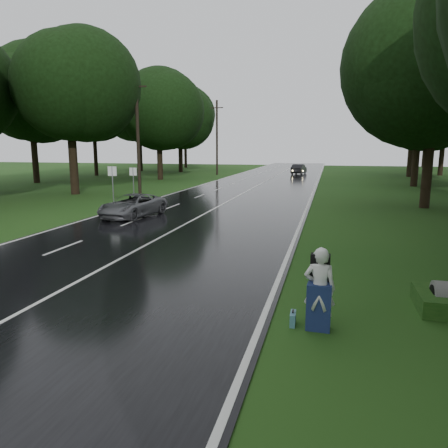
# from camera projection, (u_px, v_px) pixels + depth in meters

# --- Properties ---
(ground) EXTENTS (160.00, 160.00, 0.00)m
(ground) POSITION_uv_depth(u_px,v_px,m) (106.00, 268.00, 14.01)
(ground) COLOR #204614
(ground) RESTS_ON ground
(road) EXTENTS (12.00, 140.00, 0.04)m
(road) POSITION_uv_depth(u_px,v_px,m) (236.00, 197.00, 33.07)
(road) COLOR black
(road) RESTS_ON ground
(lane_center) EXTENTS (0.12, 140.00, 0.01)m
(lane_center) POSITION_uv_depth(u_px,v_px,m) (236.00, 197.00, 33.06)
(lane_center) COLOR silver
(lane_center) RESTS_ON road
(grey_car) EXTENTS (2.77, 4.88, 1.28)m
(grey_car) POSITION_uv_depth(u_px,v_px,m) (133.00, 206.00, 23.84)
(grey_car) COLOR #525357
(grey_car) RESTS_ON road
(far_car) EXTENTS (2.07, 4.52, 1.44)m
(far_car) POSITION_uv_depth(u_px,v_px,m) (299.00, 169.00, 60.40)
(far_car) COLOR black
(far_car) RESTS_ON road
(hitchhiker) EXTENTS (0.70, 0.64, 1.89)m
(hitchhiker) POSITION_uv_depth(u_px,v_px,m) (319.00, 292.00, 9.17)
(hitchhiker) COLOR silver
(hitchhiker) RESTS_ON ground
(suitcase) EXTENTS (0.13, 0.42, 0.30)m
(suitcase) POSITION_uv_depth(u_px,v_px,m) (293.00, 319.00, 9.51)
(suitcase) COLOR teal
(suitcase) RESTS_ON ground
(utility_pole_mid) EXTENTS (1.80, 0.28, 9.79)m
(utility_pole_mid) POSITION_uv_depth(u_px,v_px,m) (140.00, 194.00, 35.61)
(utility_pole_mid) COLOR black
(utility_pole_mid) RESTS_ON ground
(utility_pole_far) EXTENTS (1.80, 0.28, 10.32)m
(utility_pole_far) POSITION_uv_depth(u_px,v_px,m) (217.00, 175.00, 59.64)
(utility_pole_far) COLOR black
(utility_pole_far) RESTS_ON ground
(road_sign_a) EXTENTS (0.64, 0.10, 2.68)m
(road_sign_a) POSITION_uv_depth(u_px,v_px,m) (114.00, 205.00, 28.75)
(road_sign_a) COLOR white
(road_sign_a) RESTS_ON ground
(road_sign_b) EXTENTS (0.59, 0.10, 2.44)m
(road_sign_b) POSITION_uv_depth(u_px,v_px,m) (134.00, 200.00, 31.72)
(road_sign_b) COLOR white
(road_sign_b) RESTS_ON ground
(tree_left_d) EXTENTS (10.49, 10.49, 16.39)m
(tree_left_d) POSITION_uv_depth(u_px,v_px,m) (75.00, 194.00, 35.53)
(tree_left_d) COLOR black
(tree_left_d) RESTS_ON ground
(tree_left_e) EXTENTS (9.05, 9.05, 14.13)m
(tree_left_e) POSITION_uv_depth(u_px,v_px,m) (160.00, 180.00, 51.13)
(tree_left_e) COLOR black
(tree_left_e) RESTS_ON ground
(tree_left_f) EXTENTS (9.08, 9.08, 14.18)m
(tree_left_f) POSITION_uv_depth(u_px,v_px,m) (181.00, 172.00, 65.79)
(tree_left_f) COLOR black
(tree_left_f) RESTS_ON ground
(tree_right_d) EXTENTS (9.83, 9.83, 15.37)m
(tree_right_d) POSITION_uv_depth(u_px,v_px,m) (424.00, 208.00, 27.68)
(tree_right_d) COLOR black
(tree_right_d) RESTS_ON ground
(tree_right_e) EXTENTS (8.76, 8.76, 13.69)m
(tree_right_e) POSITION_uv_depth(u_px,v_px,m) (413.00, 186.00, 42.45)
(tree_right_e) COLOR black
(tree_right_e) RESTS_ON ground
(tree_right_f) EXTENTS (10.64, 10.64, 16.63)m
(tree_right_f) POSITION_uv_depth(u_px,v_px,m) (408.00, 177.00, 55.81)
(tree_right_f) COLOR black
(tree_right_f) RESTS_ON ground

